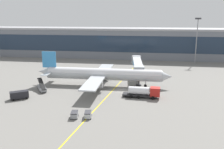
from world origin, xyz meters
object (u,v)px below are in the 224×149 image
object	(u,v)px
belt_loader	(42,88)
baggage_cart_1	(88,114)
baggage_cart_0	(74,115)
fuel_tanker	(144,92)
crew_van	(19,95)
main_airliner	(103,74)

from	to	relation	value
belt_loader	baggage_cart_1	bearing A→B (deg)	-43.43
baggage_cart_0	baggage_cart_1	world-z (taller)	same
fuel_tanker	baggage_cart_1	world-z (taller)	fuel_tanker
fuel_tanker	baggage_cart_1	bearing A→B (deg)	-127.49
crew_van	baggage_cart_1	world-z (taller)	crew_van
crew_van	baggage_cart_0	size ratio (longest dim) A/B	1.85
main_airliner	baggage_cart_0	world-z (taller)	main_airliner
main_airliner	crew_van	bearing A→B (deg)	-141.17
belt_loader	crew_van	bearing A→B (deg)	-110.08
main_airliner	baggage_cart_1	bearing A→B (deg)	-87.00
baggage_cart_1	main_airliner	bearing A→B (deg)	93.00
belt_loader	main_airliner	bearing A→B (deg)	25.29
main_airliner	fuel_tanker	bearing A→B (deg)	-37.18
fuel_tanker	crew_van	bearing A→B (deg)	-169.61
baggage_cart_0	baggage_cart_1	bearing A→B (deg)	9.25
belt_loader	fuel_tanker	bearing A→B (deg)	-3.68
fuel_tanker	belt_loader	world-z (taller)	belt_loader
crew_van	baggage_cart_0	xyz separation A→B (m)	(19.64, -10.54, -0.53)
fuel_tanker	baggage_cart_0	distance (m)	23.28
belt_loader	baggage_cart_0	bearing A→B (deg)	-49.21
fuel_tanker	crew_van	distance (m)	36.07
baggage_cart_0	baggage_cart_1	xyz separation A→B (m)	(3.16, 0.51, 0.00)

